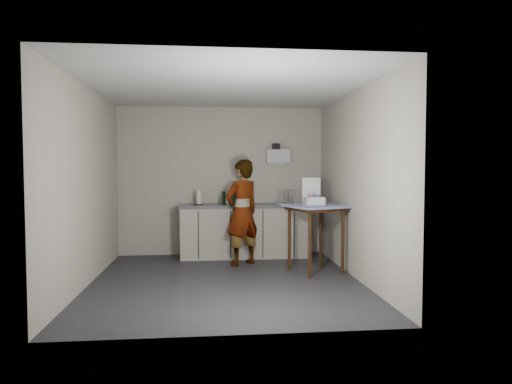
{
  "coord_description": "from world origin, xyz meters",
  "views": [
    {
      "loc": [
        -0.21,
        -6.1,
        1.53
      ],
      "look_at": [
        0.46,
        0.45,
        1.19
      ],
      "focal_mm": 32.0,
      "sensor_mm": 36.0,
      "label": 1
    }
  ],
  "objects": [
    {
      "name": "ceiling",
      "position": [
        0.0,
        0.0,
        2.6
      ],
      "size": [
        3.6,
        4.0,
        0.01
      ],
      "primitive_type": "cube",
      "color": "silver",
      "rests_on": "wall_back"
    },
    {
      "name": "side_table",
      "position": [
        1.34,
        0.43,
        0.87
      ],
      "size": [
        0.98,
        0.98,
        0.99
      ],
      "rotation": [
        0.0,
        0.0,
        0.35
      ],
      "color": "#3C1B0D",
      "rests_on": "ground"
    },
    {
      "name": "paper_towel",
      "position": [
        -0.39,
        1.69,
        1.03
      ],
      "size": [
        0.14,
        0.14,
        0.25
      ],
      "color": "black",
      "rests_on": "kitchen_counter"
    },
    {
      "name": "dish_rack",
      "position": [
        1.11,
        1.71,
        0.97
      ],
      "size": [
        0.37,
        0.28,
        0.26
      ],
      "color": "silver",
      "rests_on": "kitchen_counter"
    },
    {
      "name": "ground",
      "position": [
        0.0,
        0.0,
        0.0
      ],
      "size": [
        4.0,
        4.0,
        0.0
      ],
      "primitive_type": "plane",
      "color": "#2D2E33",
      "rests_on": "ground"
    },
    {
      "name": "dark_bottle",
      "position": [
        0.03,
        1.68,
        1.02
      ],
      "size": [
        0.07,
        0.07,
        0.22
      ],
      "primitive_type": "cylinder",
      "color": "black",
      "rests_on": "kitchen_counter"
    },
    {
      "name": "wall_shelf",
      "position": [
        1.0,
        1.92,
        1.75
      ],
      "size": [
        0.42,
        0.18,
        0.37
      ],
      "color": "white",
      "rests_on": "ground"
    },
    {
      "name": "standing_man",
      "position": [
        0.3,
        1.05,
        0.83
      ],
      "size": [
        0.73,
        0.67,
        1.67
      ],
      "primitive_type": "imported",
      "rotation": [
        0.0,
        0.0,
        3.73
      ],
      "color": "#B2A593",
      "rests_on": "ground"
    },
    {
      "name": "kitchen_counter",
      "position": [
        0.4,
        1.7,
        0.43
      ],
      "size": [
        2.24,
        0.62,
        0.91
      ],
      "color": "black",
      "rests_on": "ground"
    },
    {
      "name": "wall_left",
      "position": [
        -1.79,
        0.0,
        1.3
      ],
      "size": [
        0.02,
        4.0,
        2.6
      ],
      "primitive_type": "cube",
      "color": "beige",
      "rests_on": "ground"
    },
    {
      "name": "wall_back",
      "position": [
        0.0,
        1.99,
        1.3
      ],
      "size": [
        3.6,
        0.02,
        2.6
      ],
      "primitive_type": "cube",
      "color": "beige",
      "rests_on": "ground"
    },
    {
      "name": "bakery_box",
      "position": [
        1.31,
        0.49,
        1.08
      ],
      "size": [
        0.29,
        0.3,
        0.39
      ],
      "rotation": [
        0.0,
        0.0,
        0.03
      ],
      "color": "white",
      "rests_on": "side_table"
    },
    {
      "name": "soap_bottle",
      "position": [
        0.21,
        1.65,
        1.07
      ],
      "size": [
        0.16,
        0.16,
        0.31
      ],
      "primitive_type": "imported",
      "rotation": [
        0.0,
        0.0,
        0.46
      ],
      "color": "black",
      "rests_on": "kitchen_counter"
    },
    {
      "name": "soda_can",
      "position": [
        0.37,
        1.69,
        0.97
      ],
      "size": [
        0.06,
        0.06,
        0.12
      ],
      "primitive_type": "cylinder",
      "color": "red",
      "rests_on": "kitchen_counter"
    },
    {
      "name": "wall_right",
      "position": [
        1.79,
        0.0,
        1.3
      ],
      "size": [
        0.02,
        4.0,
        2.6
      ],
      "primitive_type": "cube",
      "color": "beige",
      "rests_on": "ground"
    }
  ]
}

